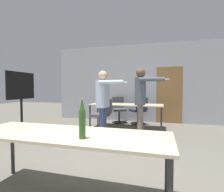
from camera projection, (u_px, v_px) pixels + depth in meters
The scene contains 11 objects.
back_wall at pixel (140, 83), 6.68m from camera, with size 6.67×0.12×2.94m.
conference_table_near at pixel (67, 138), 1.96m from camera, with size 2.30×0.75×0.76m.
conference_table_far at pixel (126, 106), 5.57m from camera, with size 2.30×0.84×0.76m.
tv_screen at pixel (21, 97), 4.67m from camera, with size 0.44×0.94×1.70m.
person_right_polo at pixel (103, 98), 4.13m from camera, with size 0.75×0.58×1.68m.
person_near_casual at pixel (141, 96), 4.36m from camera, with size 0.79×0.61×1.77m.
office_chair_near_pushed at pixel (139, 112), 6.13m from camera, with size 0.68×0.69×0.95m.
office_chair_mid_tucked at pixel (102, 117), 5.03m from camera, with size 0.57×0.52×0.95m.
office_chair_far_left at pixel (119, 110), 6.47m from camera, with size 0.62×0.65×0.94m.
beer_bottle at pixel (82, 120), 1.73m from camera, with size 0.07×0.07×0.41m.
drink_cup at pixel (142, 103), 5.52m from camera, with size 0.07×0.07×0.09m.
Camera 1 is at (0.81, -1.50, 1.26)m, focal length 28.00 mm.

